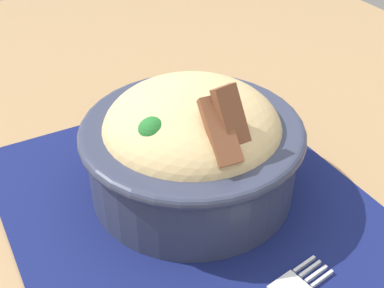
% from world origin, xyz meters
% --- Properties ---
extents(table, '(1.31, 0.99, 0.78)m').
position_xyz_m(table, '(0.00, 0.00, 0.71)').
color(table, '#99754C').
rests_on(table, ground_plane).
extents(placemat, '(0.40, 0.31, 0.00)m').
position_xyz_m(placemat, '(-0.01, -0.02, 0.78)').
color(placemat, '#11194C').
rests_on(placemat, table).
extents(bowl, '(0.22, 0.22, 0.13)m').
position_xyz_m(bowl, '(-0.05, -0.01, 0.83)').
color(bowl, '#2D3347').
rests_on(bowl, placemat).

